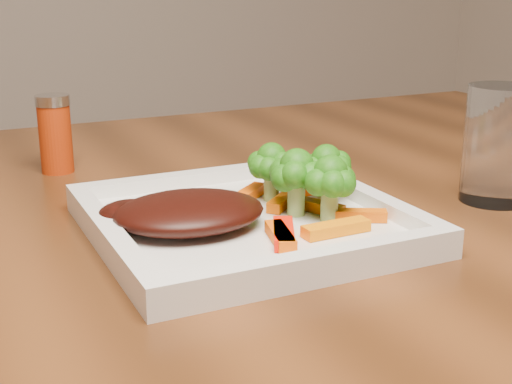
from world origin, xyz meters
name	(u,v)px	position (x,y,z in m)	size (l,w,h in m)	color
plate	(246,226)	(-0.03, -0.07, 0.76)	(0.27, 0.27, 0.01)	white
steak	(189,212)	(-0.08, -0.07, 0.78)	(0.13, 0.10, 0.03)	black
broccoli_0	(272,166)	(0.02, -0.03, 0.80)	(0.05, 0.05, 0.07)	#196110
broccoli_1	(326,171)	(0.06, -0.06, 0.79)	(0.05, 0.05, 0.06)	#195F0F
broccoli_2	(330,189)	(0.04, -0.11, 0.79)	(0.06, 0.06, 0.06)	#227012
broccoli_3	(296,183)	(0.02, -0.08, 0.79)	(0.06, 0.06, 0.06)	#196C12
carrot_0	(336,228)	(0.02, -0.14, 0.77)	(0.06, 0.02, 0.01)	orange
carrot_1	(360,215)	(0.06, -0.12, 0.77)	(0.05, 0.01, 0.01)	#E55A03
carrot_2	(284,233)	(-0.02, -0.13, 0.77)	(0.06, 0.02, 0.01)	#FF1804
carrot_3	(314,188)	(0.07, -0.03, 0.77)	(0.05, 0.01, 0.01)	#FF4904
carrot_4	(250,194)	(0.00, -0.02, 0.77)	(0.05, 0.01, 0.01)	#EF5203
carrot_5	(319,207)	(0.04, -0.08, 0.77)	(0.05, 0.01, 0.01)	#CC6103
carrot_6	(283,201)	(0.02, -0.06, 0.77)	(0.05, 0.01, 0.01)	#EB5F03
spice_shaker	(55,134)	(-0.15, 0.21, 0.80)	(0.04, 0.04, 0.09)	#9F2B08
drinking_glass	(498,145)	(0.24, -0.10, 0.81)	(0.07, 0.07, 0.12)	white
carrot_7	(280,236)	(-0.03, -0.14, 0.77)	(0.06, 0.01, 0.01)	#FF5B04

